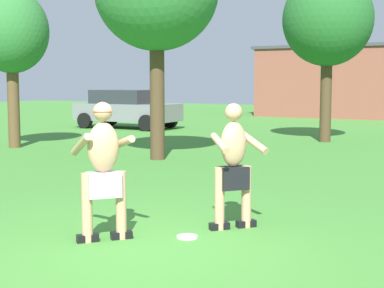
{
  "coord_description": "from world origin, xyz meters",
  "views": [
    {
      "loc": [
        3.59,
        -5.29,
        1.91
      ],
      "look_at": [
        -0.18,
        1.39,
        1.09
      ],
      "focal_mm": 54.69,
      "sensor_mm": 36.0,
      "label": 1
    }
  ],
  "objects_px": {
    "car_gray_mid_lot": "(126,108)",
    "tree_near_building": "(328,21)",
    "player_with_cap": "(103,165)",
    "frisbee": "(187,237)",
    "player_in_black": "(234,163)",
    "tree_left_field": "(11,33)"
  },
  "relations": [
    {
      "from": "car_gray_mid_lot",
      "to": "tree_near_building",
      "type": "xyz_separation_m",
      "value": [
        8.8,
        -1.42,
        2.99
      ]
    },
    {
      "from": "player_with_cap",
      "to": "frisbee",
      "type": "height_order",
      "value": "player_with_cap"
    },
    {
      "from": "player_in_black",
      "to": "tree_left_field",
      "type": "xyz_separation_m",
      "value": [
        -9.65,
        5.45,
        2.45
      ]
    },
    {
      "from": "player_in_black",
      "to": "frisbee",
      "type": "distance_m",
      "value": 1.14
    },
    {
      "from": "player_with_cap",
      "to": "player_in_black",
      "type": "xyz_separation_m",
      "value": [
        1.11,
        1.28,
        -0.07
      ]
    },
    {
      "from": "car_gray_mid_lot",
      "to": "tree_near_building",
      "type": "distance_m",
      "value": 9.41
    },
    {
      "from": "frisbee",
      "to": "tree_near_building",
      "type": "relative_size",
      "value": 0.05
    },
    {
      "from": "player_with_cap",
      "to": "tree_near_building",
      "type": "relative_size",
      "value": 0.32
    },
    {
      "from": "car_gray_mid_lot",
      "to": "player_in_black",
      "type": "bearing_deg",
      "value": -49.54
    },
    {
      "from": "frisbee",
      "to": "car_gray_mid_lot",
      "type": "distance_m",
      "value": 17.35
    },
    {
      "from": "car_gray_mid_lot",
      "to": "tree_left_field",
      "type": "bearing_deg",
      "value": -79.59
    },
    {
      "from": "tree_left_field",
      "to": "tree_near_building",
      "type": "xyz_separation_m",
      "value": [
        7.43,
        6.04,
        0.51
      ]
    },
    {
      "from": "player_with_cap",
      "to": "tree_left_field",
      "type": "relative_size",
      "value": 0.37
    },
    {
      "from": "player_with_cap",
      "to": "tree_near_building",
      "type": "bearing_deg",
      "value": 94.93
    },
    {
      "from": "player_in_black",
      "to": "tree_left_field",
      "type": "distance_m",
      "value": 11.35
    },
    {
      "from": "tree_left_field",
      "to": "tree_near_building",
      "type": "height_order",
      "value": "tree_near_building"
    },
    {
      "from": "player_with_cap",
      "to": "tree_near_building",
      "type": "xyz_separation_m",
      "value": [
        -1.1,
        12.78,
        2.89
      ]
    },
    {
      "from": "player_in_black",
      "to": "tree_left_field",
      "type": "relative_size",
      "value": 0.36
    },
    {
      "from": "tree_left_field",
      "to": "frisbee",
      "type": "bearing_deg",
      "value": -33.33
    },
    {
      "from": "tree_left_field",
      "to": "tree_near_building",
      "type": "distance_m",
      "value": 9.59
    },
    {
      "from": "player_in_black",
      "to": "tree_near_building",
      "type": "relative_size",
      "value": 0.31
    },
    {
      "from": "player_in_black",
      "to": "car_gray_mid_lot",
      "type": "relative_size",
      "value": 0.38
    }
  ]
}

